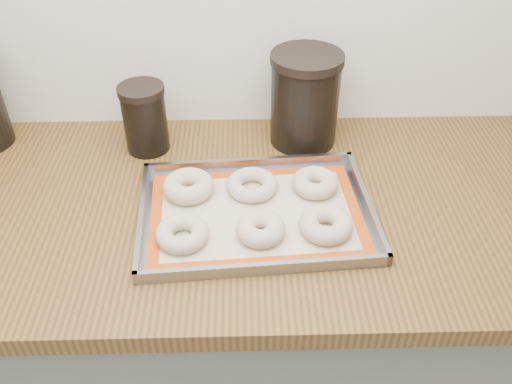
{
  "coord_description": "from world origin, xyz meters",
  "views": [
    {
      "loc": [
        0.16,
        0.81,
        1.61
      ],
      "look_at": [
        0.19,
        1.63,
        0.96
      ],
      "focal_mm": 38.0,
      "sensor_mm": 36.0,
      "label": 1
    }
  ],
  "objects_px": {
    "bagel_front_right": "(326,224)",
    "bagel_back_right": "(315,183)",
    "bagel_front_mid": "(261,229)",
    "bagel_back_mid": "(252,185)",
    "canister_right": "(305,99)",
    "bagel_back_left": "(188,186)",
    "canister_mid": "(145,118)",
    "baking_tray": "(256,213)",
    "bagel_front_left": "(182,234)"
  },
  "relations": [
    {
      "from": "canister_mid",
      "to": "canister_right",
      "type": "distance_m",
      "value": 0.37
    },
    {
      "from": "bagel_front_mid",
      "to": "bagel_back_right",
      "type": "distance_m",
      "value": 0.18
    },
    {
      "from": "bagel_front_left",
      "to": "canister_right",
      "type": "bearing_deg",
      "value": 53.36
    },
    {
      "from": "baking_tray",
      "to": "bagel_front_mid",
      "type": "distance_m",
      "value": 0.07
    },
    {
      "from": "baking_tray",
      "to": "bagel_back_left",
      "type": "relative_size",
      "value": 4.55
    },
    {
      "from": "bagel_front_mid",
      "to": "bagel_front_right",
      "type": "height_order",
      "value": "same"
    },
    {
      "from": "bagel_front_mid",
      "to": "bagel_back_left",
      "type": "relative_size",
      "value": 0.88
    },
    {
      "from": "bagel_back_left",
      "to": "bagel_back_mid",
      "type": "xyz_separation_m",
      "value": [
        0.13,
        0.01,
        -0.0
      ]
    },
    {
      "from": "bagel_back_left",
      "to": "bagel_back_mid",
      "type": "distance_m",
      "value": 0.13
    },
    {
      "from": "bagel_back_left",
      "to": "bagel_back_right",
      "type": "relative_size",
      "value": 1.09
    },
    {
      "from": "bagel_front_right",
      "to": "bagel_back_mid",
      "type": "height_order",
      "value": "bagel_front_right"
    },
    {
      "from": "bagel_back_left",
      "to": "bagel_back_mid",
      "type": "relative_size",
      "value": 1.0
    },
    {
      "from": "canister_mid",
      "to": "bagel_back_right",
      "type": "bearing_deg",
      "value": -25.15
    },
    {
      "from": "bagel_back_mid",
      "to": "canister_right",
      "type": "relative_size",
      "value": 0.48
    },
    {
      "from": "bagel_front_left",
      "to": "bagel_back_left",
      "type": "relative_size",
      "value": 0.95
    },
    {
      "from": "bagel_front_right",
      "to": "bagel_back_left",
      "type": "relative_size",
      "value": 0.97
    },
    {
      "from": "baking_tray",
      "to": "canister_mid",
      "type": "distance_m",
      "value": 0.36
    },
    {
      "from": "bagel_front_left",
      "to": "canister_mid",
      "type": "distance_m",
      "value": 0.34
    },
    {
      "from": "bagel_front_left",
      "to": "baking_tray",
      "type": "bearing_deg",
      "value": 27.43
    },
    {
      "from": "canister_mid",
      "to": "baking_tray",
      "type": "bearing_deg",
      "value": -45.37
    },
    {
      "from": "bagel_back_mid",
      "to": "bagel_back_right",
      "type": "distance_m",
      "value": 0.13
    },
    {
      "from": "canister_mid",
      "to": "canister_right",
      "type": "bearing_deg",
      "value": 4.05
    },
    {
      "from": "bagel_front_left",
      "to": "canister_right",
      "type": "height_order",
      "value": "canister_right"
    },
    {
      "from": "bagel_back_left",
      "to": "canister_mid",
      "type": "relative_size",
      "value": 0.66
    },
    {
      "from": "canister_right",
      "to": "baking_tray",
      "type": "bearing_deg",
      "value": -113.31
    },
    {
      "from": "baking_tray",
      "to": "bagel_front_right",
      "type": "relative_size",
      "value": 4.68
    },
    {
      "from": "bagel_front_right",
      "to": "canister_right",
      "type": "height_order",
      "value": "canister_right"
    },
    {
      "from": "baking_tray",
      "to": "bagel_front_right",
      "type": "xyz_separation_m",
      "value": [
        0.13,
        -0.06,
        0.02
      ]
    },
    {
      "from": "baking_tray",
      "to": "bagel_back_mid",
      "type": "height_order",
      "value": "bagel_back_mid"
    },
    {
      "from": "baking_tray",
      "to": "canister_right",
      "type": "bearing_deg",
      "value": 66.69
    },
    {
      "from": "bagel_front_left",
      "to": "bagel_back_mid",
      "type": "xyz_separation_m",
      "value": [
        0.13,
        0.15,
        -0.0
      ]
    },
    {
      "from": "canister_right",
      "to": "bagel_front_left",
      "type": "bearing_deg",
      "value": -126.64
    },
    {
      "from": "canister_mid",
      "to": "canister_right",
      "type": "relative_size",
      "value": 0.73
    },
    {
      "from": "bagel_front_right",
      "to": "bagel_back_right",
      "type": "height_order",
      "value": "bagel_front_right"
    },
    {
      "from": "baking_tray",
      "to": "bagel_front_mid",
      "type": "relative_size",
      "value": 5.15
    },
    {
      "from": "bagel_front_mid",
      "to": "bagel_front_left",
      "type": "bearing_deg",
      "value": -177.28
    },
    {
      "from": "bagel_front_right",
      "to": "canister_mid",
      "type": "xyz_separation_m",
      "value": [
        -0.38,
        0.31,
        0.06
      ]
    },
    {
      "from": "baking_tray",
      "to": "bagel_front_mid",
      "type": "height_order",
      "value": "bagel_front_mid"
    },
    {
      "from": "bagel_front_left",
      "to": "bagel_front_right",
      "type": "relative_size",
      "value": 0.98
    },
    {
      "from": "baking_tray",
      "to": "canister_right",
      "type": "relative_size",
      "value": 2.2
    },
    {
      "from": "bagel_front_left",
      "to": "bagel_front_right",
      "type": "bearing_deg",
      "value": 3.4
    },
    {
      "from": "bagel_back_left",
      "to": "bagel_back_right",
      "type": "xyz_separation_m",
      "value": [
        0.26,
        0.01,
        -0.0
      ]
    },
    {
      "from": "baking_tray",
      "to": "canister_mid",
      "type": "bearing_deg",
      "value": 134.63
    },
    {
      "from": "bagel_front_left",
      "to": "bagel_front_mid",
      "type": "height_order",
      "value": "bagel_front_mid"
    },
    {
      "from": "bagel_back_mid",
      "to": "canister_right",
      "type": "xyz_separation_m",
      "value": [
        0.12,
        0.2,
        0.09
      ]
    },
    {
      "from": "bagel_back_mid",
      "to": "bagel_front_right",
      "type": "bearing_deg",
      "value": -43.37
    },
    {
      "from": "bagel_front_left",
      "to": "bagel_front_right",
      "type": "distance_m",
      "value": 0.27
    },
    {
      "from": "bagel_back_left",
      "to": "canister_mid",
      "type": "distance_m",
      "value": 0.22
    },
    {
      "from": "bagel_front_left",
      "to": "bagel_back_left",
      "type": "distance_m",
      "value": 0.14
    },
    {
      "from": "bagel_front_right",
      "to": "bagel_back_left",
      "type": "height_order",
      "value": "bagel_back_left"
    }
  ]
}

